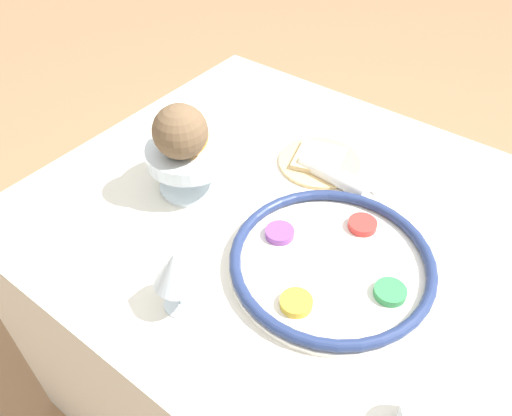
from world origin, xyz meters
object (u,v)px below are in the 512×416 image
Objects in this scene: seder_plate at (332,262)px; fruit_stand at (190,159)px; coconut at (180,132)px; bread_plate at (320,161)px; orange_fruit at (186,135)px; napkin_roll at (334,175)px; wine_glass at (176,269)px.

fruit_stand is (0.34, -0.01, 0.06)m from seder_plate.
bread_plate is at bearing -123.48° from coconut.
orange_fruit is 0.32m from napkin_roll.
napkin_roll is at bearing -136.22° from coconut.
fruit_stand is 0.29m from bread_plate.
seder_plate is 2.88× the size of wine_glass.
wine_glass is 0.30m from fruit_stand.
wine_glass is 0.28m from orange_fruit.
napkin_roll is at bearing -59.96° from seder_plate.
wine_glass is 0.70× the size of bread_plate.
fruit_stand is at bearing -50.81° from wine_glass.
seder_plate is 0.23m from napkin_roll.
orange_fruit reaches higher than bread_plate.
fruit_stand is at bearing 52.62° from bread_plate.
wine_glass is 0.28m from coconut.
seder_plate is 0.36m from coconut.
wine_glass reaches higher than napkin_roll.
orange_fruit is 0.83× the size of coconut.
fruit_stand is 1.63× the size of coconut.
fruit_stand is at bearing -2.48° from seder_plate.
wine_glass is 1.19× the size of coconut.
seder_plate is at bearing 120.04° from napkin_roll.
seder_plate reaches higher than bread_plate.
seder_plate is 0.35m from orange_fruit.
orange_fruit is at bearing -50.94° from wine_glass.
fruit_stand is at bearing -48.94° from orange_fruit.
coconut reaches higher than orange_fruit.
seder_plate is at bearing -178.62° from coconut.
seder_plate is 4.14× the size of orange_fruit.
napkin_roll is (-0.22, -0.21, -0.13)m from coconut.
napkin_roll is (0.12, -0.20, 0.00)m from seder_plate.
fruit_stand reaches higher than seder_plate.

